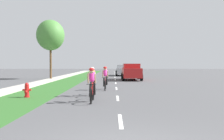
{
  "coord_description": "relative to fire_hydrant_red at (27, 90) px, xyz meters",
  "views": [
    {
      "loc": [
        -0.22,
        -3.91,
        1.74
      ],
      "look_at": [
        -0.36,
        19.91,
        1.12
      ],
      "focal_mm": 36.54,
      "sensor_mm": 36.0,
      "label": 1
    }
  ],
  "objects": [
    {
      "name": "lane_markings_center",
      "position": [
        4.75,
        16.05,
        -0.37
      ],
      "size": [
        0.12,
        53.13,
        0.01
      ],
      "color": "white",
      "rests_on": "ground_plane"
    },
    {
      "name": "pickup_silver",
      "position": [
        5.99,
        22.61,
        0.46
      ],
      "size": [
        2.22,
        5.1,
        1.64
      ],
      "color": "#A5A8AD",
      "rests_on": "ground_plane"
    },
    {
      "name": "cyclist_distant",
      "position": [
        3.99,
        3.41,
        0.44
      ],
      "size": [
        0.42,
        1.72,
        1.58
      ],
      "color": "black",
      "rests_on": "ground_plane"
    },
    {
      "name": "sidewalk_concrete",
      "position": [
        -2.32,
        12.05,
        -0.37
      ],
      "size": [
        1.68,
        70.0,
        0.1
      ],
      "primitive_type": "cube",
      "color": "#B2ADA3",
      "rests_on": "ground_plane"
    },
    {
      "name": "fire_hydrant_red",
      "position": [
        0.0,
        0.0,
        0.0
      ],
      "size": [
        0.44,
        0.38,
        0.76
      ],
      "color": "red",
      "rests_on": "ground_plane"
    },
    {
      "name": "cyclist_trailing",
      "position": [
        3.4,
        0.52,
        0.44
      ],
      "size": [
        0.42,
        1.72,
        1.58
      ],
      "color": "black",
      "rests_on": "ground_plane"
    },
    {
      "name": "suv_red",
      "position": [
        6.51,
        13.18,
        0.58
      ],
      "size": [
        2.15,
        4.7,
        1.79
      ],
      "color": "red",
      "rests_on": "ground_plane"
    },
    {
      "name": "grass_verge",
      "position": [
        0.0,
        12.05,
        -0.37
      ],
      "size": [
        2.96,
        70.0,
        0.01
      ],
      "primitive_type": "cube",
      "color": "#2D6026",
      "rests_on": "ground_plane"
    },
    {
      "name": "street_tree_near",
      "position": [
        -2.79,
        14.66,
        4.72
      ],
      "size": [
        3.21,
        3.21,
        6.88
      ],
      "color": "brown",
      "rests_on": "ground_plane"
    },
    {
      "name": "ground_plane",
      "position": [
        4.75,
        12.05,
        -0.37
      ],
      "size": [
        120.0,
        120.0,
        0.0
      ],
      "primitive_type": "plane",
      "color": "#4C4C4F"
    },
    {
      "name": "cyclist_lead",
      "position": [
        3.56,
        -1.48,
        0.44
      ],
      "size": [
        0.42,
        1.72,
        1.58
      ],
      "color": "black",
      "rests_on": "ground_plane"
    }
  ]
}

